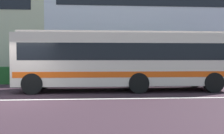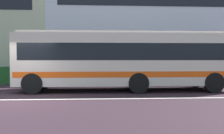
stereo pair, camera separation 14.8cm
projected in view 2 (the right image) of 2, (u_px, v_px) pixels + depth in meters
The scene contains 5 objects.
ground_plane at pixel (13, 100), 9.84m from camera, with size 160.00×160.00×0.00m, color #32212A.
lane_centre_line at pixel (13, 100), 9.84m from camera, with size 60.00×0.16×0.01m, color silver.
hedge_row_far at pixel (68, 75), 16.63m from camera, with size 22.13×1.10×1.13m, color #205925.
apartment_block_right at pixel (174, 14), 24.71m from camera, with size 24.02×9.77×12.51m.
transit_bus at pixel (123, 59), 12.74m from camera, with size 10.86×2.69×3.05m.
Camera 2 is at (3.48, -10.01, 1.68)m, focal length 38.53 mm.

